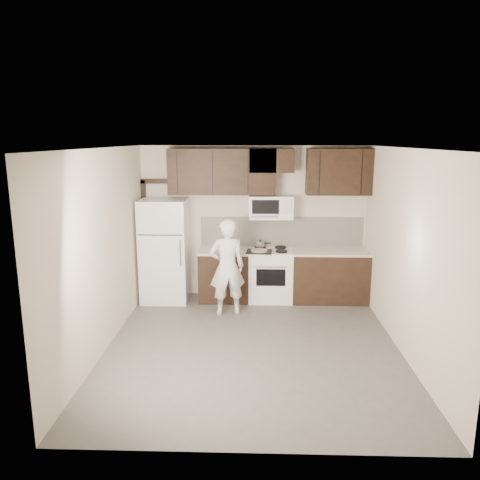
{
  "coord_description": "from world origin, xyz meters",
  "views": [
    {
      "loc": [
        0.02,
        -6.02,
        2.82
      ],
      "look_at": [
        -0.2,
        0.9,
        1.31
      ],
      "focal_mm": 35.0,
      "sensor_mm": 36.0,
      "label": 1
    }
  ],
  "objects_px": {
    "microwave": "(271,207)",
    "refrigerator": "(165,250)",
    "person": "(227,267)",
    "stove": "(270,275)"
  },
  "relations": [
    {
      "from": "refrigerator",
      "to": "person",
      "type": "bearing_deg",
      "value": -30.09
    },
    {
      "from": "microwave",
      "to": "person",
      "type": "distance_m",
      "value": 1.39
    },
    {
      "from": "stove",
      "to": "refrigerator",
      "type": "bearing_deg",
      "value": -178.49
    },
    {
      "from": "refrigerator",
      "to": "microwave",
      "type": "bearing_deg",
      "value": 5.15
    },
    {
      "from": "stove",
      "to": "person",
      "type": "relative_size",
      "value": 0.59
    },
    {
      "from": "stove",
      "to": "refrigerator",
      "type": "distance_m",
      "value": 1.9
    },
    {
      "from": "microwave",
      "to": "refrigerator",
      "type": "xyz_separation_m",
      "value": [
        -1.85,
        -0.17,
        -0.75
      ]
    },
    {
      "from": "stove",
      "to": "person",
      "type": "xyz_separation_m",
      "value": [
        -0.72,
        -0.7,
        0.33
      ]
    },
    {
      "from": "microwave",
      "to": "refrigerator",
      "type": "relative_size",
      "value": 0.42
    },
    {
      "from": "refrigerator",
      "to": "person",
      "type": "height_order",
      "value": "refrigerator"
    }
  ]
}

